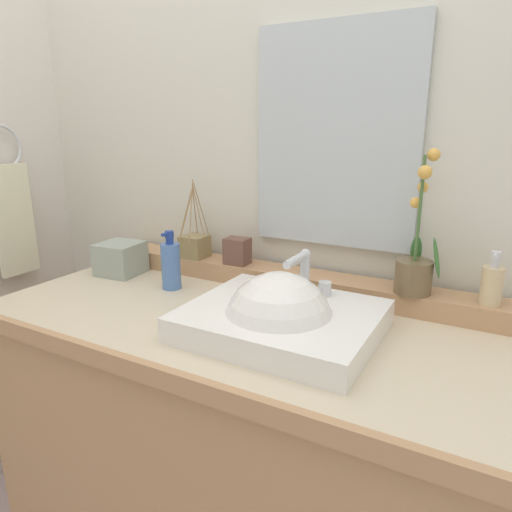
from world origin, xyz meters
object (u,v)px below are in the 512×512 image
Objects in this scene: potted_plant at (416,263)px; lotion_bottle at (171,265)px; reed_diffuser at (195,246)px; trinket_box at (237,251)px; hand_towel at (14,220)px; tissue_box at (120,258)px; soap_dispenser at (492,284)px; soap_bar at (258,283)px; sink_basin at (280,324)px.

potted_plant reaches higher than lotion_bottle.
reed_diffuser is 0.16m from trinket_box.
potted_plant is at bearing -1.72° from trinket_box.
potted_plant reaches higher than hand_towel.
reed_diffuser is 3.11× the size of trinket_box.
trinket_box reaches higher than tissue_box.
soap_bar is at bearing -162.44° from soap_dispenser.
soap_bar is at bearing 136.69° from sink_basin.
sink_basin is at bearing -43.31° from soap_bar.
potted_plant is 2.06× the size of lotion_bottle.
soap_dispenser is at bearing 6.36° from tissue_box.
tissue_box is 0.33× the size of hand_towel.
trinket_box is at bearing 0.04° from reed_diffuser.
soap_dispenser is 1.54m from hand_towel.
trinket_box reaches higher than soap_bar.
soap_dispenser is 1.09m from tissue_box.
potted_plant is at bearing 12.58° from lotion_bottle.
trinket_box is 0.63× the size of tissue_box.
tissue_box is at bearing -172.60° from potted_plant.
potted_plant is 1.43× the size of reed_diffuser.
potted_plant is 4.45× the size of trinket_box.
potted_plant is 0.69m from reed_diffuser.
soap_dispenser is at bearing 10.21° from lotion_bottle.
sink_basin is 3.30× the size of soap_dispenser.
potted_plant reaches higher than reed_diffuser.
soap_dispenser reaches higher than soap_bar.
hand_towel is (-0.99, -0.01, 0.07)m from soap_bar.
sink_basin is at bearing -5.31° from hand_towel.
lotion_bottle is at bearing -167.42° from potted_plant.
trinket_box is 0.46× the size of lotion_bottle.
reed_diffuser reaches higher than soap_dispenser.
soap_bar is at bearing -46.91° from trinket_box.
reed_diffuser reaches higher than sink_basin.
sink_basin is 0.39m from potted_plant.
tissue_box is (-1.08, -0.12, -0.06)m from soap_dispenser.
tissue_box is at bearing -150.08° from reed_diffuser.
sink_basin is 1.71× the size of reed_diffuser.
tissue_box is (-0.37, -0.12, -0.04)m from trinket_box.
potted_plant is (0.24, 0.28, 0.11)m from sink_basin.
potted_plant is 0.18m from soap_dispenser.
soap_dispenser is at bearing 6.72° from hand_towel.
lotion_bottle is (0.02, -0.15, -0.02)m from reed_diffuser.
reed_diffuser is 0.68m from hand_towel.
reed_diffuser is at bearing 152.53° from soap_bar.
soap_dispenser is 0.71m from trinket_box.
hand_towel reaches higher than lotion_bottle.
trinket_box is 0.21× the size of hand_towel.
soap_dispenser is (0.18, 0.00, -0.03)m from potted_plant.
lotion_bottle reaches higher than tissue_box.
soap_bar is 0.86× the size of trinket_box.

